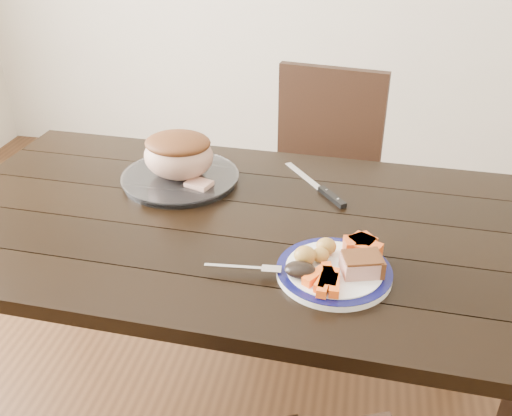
% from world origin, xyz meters
% --- Properties ---
extents(ground, '(4.00, 4.00, 0.00)m').
position_xyz_m(ground, '(0.00, 0.00, 0.00)').
color(ground, '#472B16').
rests_on(ground, ground).
extents(dining_table, '(1.63, 0.96, 0.75)m').
position_xyz_m(dining_table, '(0.00, 0.00, 0.66)').
color(dining_table, black).
rests_on(dining_table, ground).
extents(chair_far, '(0.48, 0.49, 0.93)m').
position_xyz_m(chair_far, '(0.19, 0.74, 0.52)').
color(chair_far, black).
rests_on(chair_far, ground).
extents(dinner_plate, '(0.27, 0.27, 0.02)m').
position_xyz_m(dinner_plate, '(0.30, -0.20, 0.76)').
color(dinner_plate, white).
rests_on(dinner_plate, dining_table).
extents(plate_rim, '(0.27, 0.27, 0.02)m').
position_xyz_m(plate_rim, '(0.30, -0.20, 0.77)').
color(plate_rim, '#0C0D3F').
rests_on(plate_rim, dinner_plate).
extents(serving_platter, '(0.34, 0.34, 0.02)m').
position_xyz_m(serving_platter, '(-0.19, 0.18, 0.76)').
color(serving_platter, white).
rests_on(serving_platter, dining_table).
extents(pork_slice, '(0.10, 0.09, 0.04)m').
position_xyz_m(pork_slice, '(0.36, -0.21, 0.79)').
color(pork_slice, tan).
rests_on(pork_slice, dinner_plate).
extents(roasted_potatoes, '(0.09, 0.09, 0.04)m').
position_xyz_m(roasted_potatoes, '(0.25, -0.18, 0.79)').
color(roasted_potatoes, gold).
rests_on(roasted_potatoes, dinner_plate).
extents(carrot_batons, '(0.08, 0.11, 0.02)m').
position_xyz_m(carrot_batons, '(0.29, -0.27, 0.78)').
color(carrot_batons, '#FF5D15').
rests_on(carrot_batons, dinner_plate).
extents(pumpkin_wedges, '(0.10, 0.09, 0.04)m').
position_xyz_m(pumpkin_wedges, '(0.36, -0.13, 0.79)').
color(pumpkin_wedges, '#F0521A').
rests_on(pumpkin_wedges, dinner_plate).
extents(dark_mushroom, '(0.07, 0.05, 0.03)m').
position_xyz_m(dark_mushroom, '(0.23, -0.25, 0.79)').
color(dark_mushroom, black).
rests_on(dark_mushroom, dinner_plate).
extents(fork, '(0.18, 0.03, 0.00)m').
position_xyz_m(fork, '(0.11, -0.24, 0.77)').
color(fork, silver).
rests_on(fork, dinner_plate).
extents(roast_joint, '(0.21, 0.18, 0.14)m').
position_xyz_m(roast_joint, '(-0.19, 0.18, 0.83)').
color(roast_joint, tan).
rests_on(roast_joint, serving_platter).
extents(cut_slice, '(0.08, 0.07, 0.02)m').
position_xyz_m(cut_slice, '(-0.12, 0.12, 0.78)').
color(cut_slice, tan).
rests_on(cut_slice, serving_platter).
extents(carving_knife, '(0.21, 0.27, 0.01)m').
position_xyz_m(carving_knife, '(0.24, 0.19, 0.76)').
color(carving_knife, silver).
rests_on(carving_knife, dining_table).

